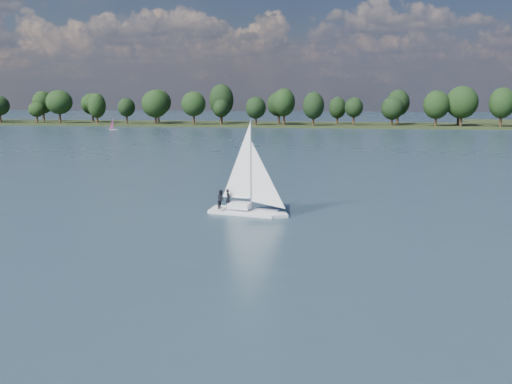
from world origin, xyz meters
TOP-DOWN VIEW (x-y plane):
  - ground at (0.00, 100.00)m, footprint 700.00×700.00m
  - far_shore at (0.00, 212.00)m, footprint 660.00×40.00m
  - sailboat at (-10.12, 33.26)m, footprint 7.53×3.52m
  - dinghy_pink at (-82.52, 168.20)m, footprint 2.73×2.48m
  - treeline at (-4.36, 208.28)m, footprint 562.86×73.84m

SIDE VIEW (x-z plane):
  - ground at x=0.00m, z-range 0.00..0.00m
  - far_shore at x=0.00m, z-range -0.75..0.75m
  - dinghy_pink at x=-82.52m, z-range -1.12..3.13m
  - sailboat at x=-10.12m, z-range -2.11..7.45m
  - treeline at x=-4.36m, z-range -1.08..17.20m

